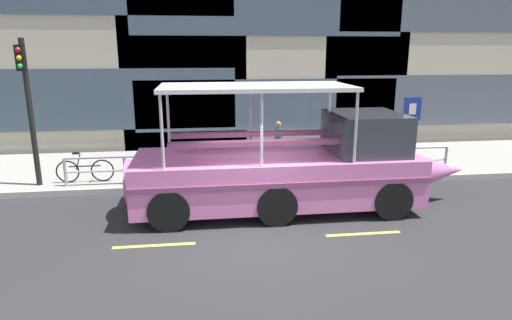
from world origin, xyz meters
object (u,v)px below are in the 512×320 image
(parking_sign, at_px, (411,121))
(leaned_bicycle, at_px, (85,170))
(duck_tour_boat, at_px, (296,168))
(pedestrian_mid_left, at_px, (278,140))
(pedestrian_near_bow, at_px, (356,138))
(traffic_light_pole, at_px, (28,99))

(parking_sign, bearing_deg, leaned_bicycle, 179.84)
(leaned_bicycle, distance_m, duck_tour_boat, 6.63)
(parking_sign, bearing_deg, pedestrian_mid_left, 167.13)
(parking_sign, xyz_separation_m, pedestrian_mid_left, (-4.31, 0.98, -0.71))
(pedestrian_near_bow, relative_size, pedestrian_mid_left, 0.96)
(traffic_light_pole, xyz_separation_m, parking_sign, (11.89, 0.15, -0.92))
(traffic_light_pole, height_order, leaned_bicycle, traffic_light_pole)
(parking_sign, bearing_deg, traffic_light_pole, -179.30)
(parking_sign, distance_m, duck_tour_boat, 5.19)
(pedestrian_mid_left, bearing_deg, duck_tour_boat, -92.51)
(leaned_bicycle, height_order, duck_tour_boat, duck_tour_boat)
(traffic_light_pole, distance_m, pedestrian_near_bow, 10.69)
(leaned_bicycle, relative_size, pedestrian_mid_left, 1.07)
(parking_sign, relative_size, duck_tour_boat, 0.27)
(duck_tour_boat, distance_m, pedestrian_mid_left, 3.52)
(leaned_bicycle, relative_size, pedestrian_near_bow, 1.11)
(leaned_bicycle, height_order, pedestrian_mid_left, pedestrian_mid_left)
(leaned_bicycle, bearing_deg, duck_tour_boat, -22.84)
(duck_tour_boat, xyz_separation_m, pedestrian_mid_left, (0.15, 3.52, 0.06))
(pedestrian_mid_left, bearing_deg, pedestrian_near_bow, 3.46)
(duck_tour_boat, distance_m, pedestrian_near_bow, 4.79)
(traffic_light_pole, relative_size, leaned_bicycle, 2.48)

